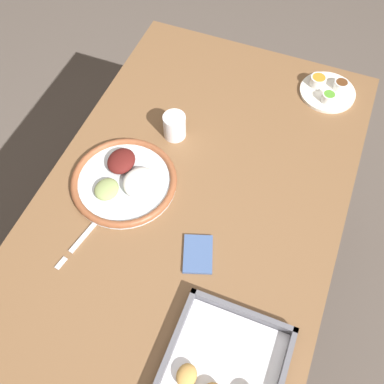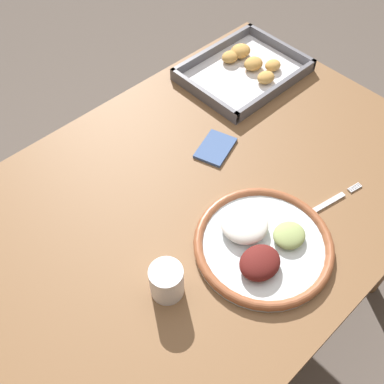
% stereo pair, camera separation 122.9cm
% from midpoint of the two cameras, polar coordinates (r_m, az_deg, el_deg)
% --- Properties ---
extents(ground_plane, '(8.00, 8.00, 0.00)m').
position_cam_midpoint_polar(ground_plane, '(1.66, 5.33, -30.07)').
color(ground_plane, '#564C44').
extents(dining_table, '(1.27, 0.81, 0.72)m').
position_cam_midpoint_polar(dining_table, '(1.04, 8.38, -28.85)').
color(dining_table, brown).
rests_on(dining_table, ground_plane).
extents(dinner_plate, '(0.29, 0.29, 0.05)m').
position_cam_midpoint_polar(dinner_plate, '(0.92, -3.78, -26.30)').
color(dinner_plate, silver).
rests_on(dinner_plate, dining_table).
extents(fork, '(0.19, 0.05, 0.00)m').
position_cam_midpoint_polar(fork, '(0.94, -11.22, -36.02)').
color(fork, silver).
rests_on(fork, dining_table).
extents(saucer_plate, '(0.17, 0.17, 0.04)m').
position_cam_midpoint_polar(saucer_plate, '(1.16, 28.95, -5.89)').
color(saucer_plate, white).
rests_on(saucer_plate, dining_table).
extents(drinking_cup, '(0.07, 0.07, 0.08)m').
position_cam_midpoint_polar(drinking_cup, '(0.93, 5.02, -15.51)').
color(drinking_cup, white).
rests_on(drinking_cup, dining_table).
extents(napkin, '(0.12, 0.10, 0.01)m').
position_cam_midpoint_polar(napkin, '(0.95, 11.35, -39.13)').
color(napkin, '#3F598C').
rests_on(napkin, dining_table).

